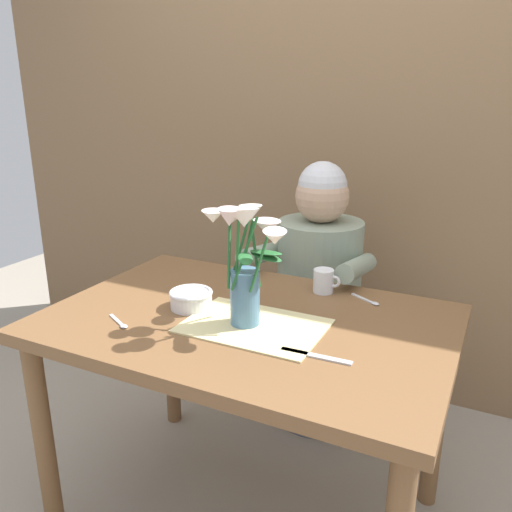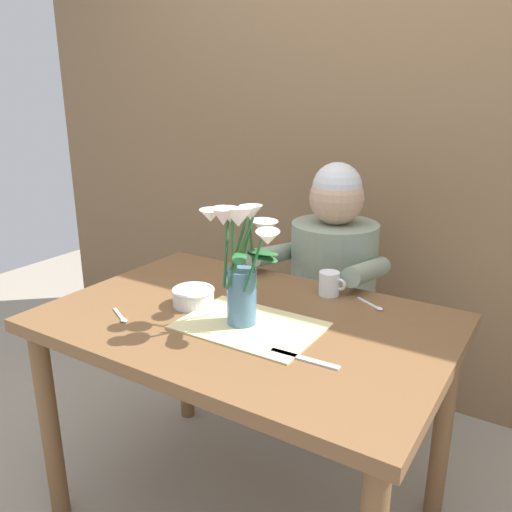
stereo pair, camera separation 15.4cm
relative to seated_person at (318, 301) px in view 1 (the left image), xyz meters
name	(u,v)px [view 1 (the left image)]	position (x,y,z in m)	size (l,w,h in m)	color
wood_panel_backdrop	(354,124)	(-0.01, 0.43, 0.69)	(4.00, 0.10, 2.50)	brown
dining_table	(247,346)	(-0.01, -0.62, 0.08)	(1.20, 0.80, 0.74)	brown
seated_person	(318,301)	(0.00, 0.00, 0.00)	(0.45, 0.47, 1.14)	#4C4C56
striped_placemat	(254,326)	(0.04, -0.66, 0.18)	(0.40, 0.28, 0.01)	beige
flower_vase	(246,256)	(0.01, -0.67, 0.39)	(0.28, 0.26, 0.36)	teal
ceramic_bowl	(191,299)	(-0.20, -0.63, 0.21)	(0.14, 0.14, 0.06)	white
dinner_knife	(316,356)	(0.26, -0.76, 0.18)	(0.19, 0.02, 0.01)	silver
ceramic_mug	(324,281)	(0.13, -0.32, 0.22)	(0.09, 0.07, 0.08)	silver
spoon_0	(121,323)	(-0.32, -0.82, 0.18)	(0.11, 0.07, 0.01)	silver
spoon_1	(369,301)	(0.29, -0.34, 0.18)	(0.11, 0.07, 0.01)	silver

